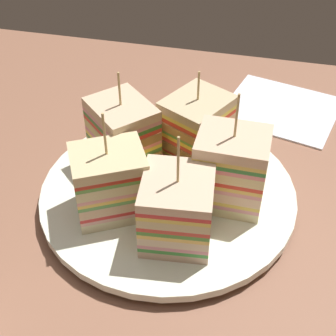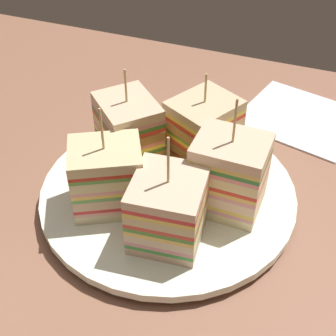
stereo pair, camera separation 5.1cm
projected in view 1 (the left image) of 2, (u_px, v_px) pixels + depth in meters
ground_plane at (168, 206)px, 54.37cm from camera, size 114.03×71.90×1.80cm
plate at (168, 193)px, 53.12cm from camera, size 27.77×27.77×1.69cm
sandwich_wedge_0 at (177, 208)px, 45.54cm from camera, size 7.28×7.76×11.95cm
sandwich_wedge_1 at (230, 170)px, 48.72cm from camera, size 7.20×5.99×13.03cm
sandwich_wedge_2 at (196, 129)px, 54.44cm from camera, size 8.52×9.02×11.21cm
sandwich_wedge_3 at (123, 136)px, 53.24cm from camera, size 9.06×8.99×11.94cm
sandwich_wedge_4 at (110, 182)px, 48.01cm from camera, size 8.93×8.34×11.95cm
chip_pile at (156, 179)px, 51.86cm from camera, size 6.77×7.65×2.33cm
napkin at (281, 108)px, 67.33cm from camera, size 17.58×16.46×0.50cm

